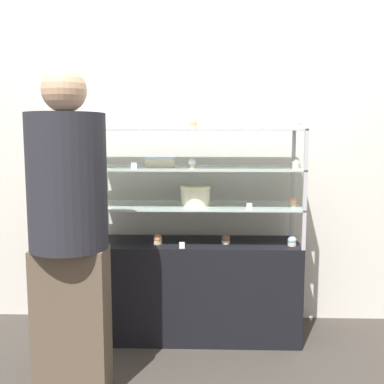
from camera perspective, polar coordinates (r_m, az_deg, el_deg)
ground_plane at (r=3.33m, az=0.00°, el=-17.72°), size 20.00×20.00×0.00m
back_wall at (r=3.38m, az=0.18°, el=5.44°), size 8.00×0.05×2.60m
display_base at (r=3.20m, az=0.00°, el=-12.23°), size 1.46×0.42×0.68m
display_riser_lower at (r=3.06m, az=0.00°, el=-1.95°), size 1.46×0.42×0.26m
display_riser_middle at (r=3.03m, az=0.00°, el=2.85°), size 1.46×0.42×0.26m
display_riser_upper at (r=3.02m, az=0.00°, el=7.70°), size 1.46×0.42×0.26m
layer_cake_centerpiece at (r=3.04m, az=0.45°, el=-0.44°), size 0.21×0.21×0.13m
sheet_cake_frosted at (r=3.09m, az=-4.05°, el=3.81°), size 0.20×0.14×0.07m
cupcake_0 at (r=3.16m, az=-12.17°, el=-5.71°), size 0.06×0.06×0.07m
cupcake_1 at (r=3.05m, az=-4.36°, el=-6.02°), size 0.06×0.06×0.07m
cupcake_2 at (r=3.06m, az=4.31°, el=-5.98°), size 0.06×0.06×0.07m
cupcake_3 at (r=3.07m, az=12.57°, el=-6.11°), size 0.06×0.06×0.07m
price_tag_0 at (r=2.92m, az=-1.28°, el=-6.79°), size 0.04×0.00×0.04m
cupcake_4 at (r=3.07m, az=-12.81°, el=-1.25°), size 0.05×0.05×0.06m
cupcake_5 at (r=3.06m, az=12.70°, el=-1.27°), size 0.05×0.05×0.06m
price_tag_1 at (r=2.88m, az=7.29°, el=-1.84°), size 0.04×0.00×0.04m
cupcake_6 at (r=3.04m, az=-12.83°, el=3.54°), size 0.05×0.05×0.06m
cupcake_7 at (r=2.98m, az=-0.02°, el=3.65°), size 0.05×0.05×0.06m
cupcake_8 at (r=3.01m, az=13.05°, el=3.49°), size 0.05×0.05×0.06m
price_tag_2 at (r=2.87m, az=-7.39°, el=3.29°), size 0.04×0.00×0.04m
cupcake_9 at (r=3.07m, az=-13.10°, el=8.34°), size 0.05×0.05×0.06m
cupcake_10 at (r=2.97m, az=-6.51°, el=8.53°), size 0.05×0.05×0.06m
cupcake_11 at (r=2.91m, az=0.16°, el=8.60°), size 0.05×0.05×0.06m
cupcake_12 at (r=2.94m, az=6.73°, el=8.54°), size 0.05×0.05×0.06m
cupcake_13 at (r=2.97m, az=13.25°, el=8.38°), size 0.05×0.05×0.06m
price_tag_3 at (r=2.85m, az=7.93°, el=8.41°), size 0.04×0.00×0.04m
donut_glazed at (r=3.04m, az=7.98°, el=8.21°), size 0.13×0.13×0.03m
customer_figure at (r=2.45m, az=-15.38°, el=-4.12°), size 0.41×0.41×1.75m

